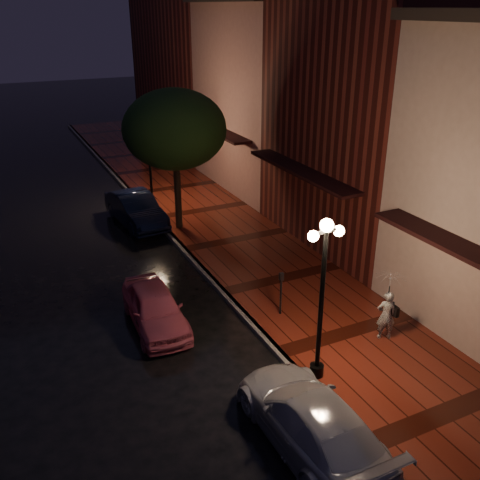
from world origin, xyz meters
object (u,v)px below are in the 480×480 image
navy_car (136,209)px  woman_with_umbrella (389,296)px  streetlamp_near (322,291)px  pink_car (155,308)px  street_tree (175,132)px  streetlamp_far (149,155)px  parking_meter (281,289)px  silver_car (311,421)px

navy_car → woman_with_umbrella: bearing=-77.4°
streetlamp_near → pink_car: streetlamp_near is taller
street_tree → woman_with_umbrella: (2.41, -10.40, -2.73)m
street_tree → navy_car: 4.11m
streetlamp_near → streetlamp_far: 14.00m
streetlamp_far → pink_car: (-2.94, -9.76, -1.98)m
street_tree → parking_meter: bearing=-87.2°
streetlamp_near → street_tree: (0.26, 10.99, 1.64)m
streetlamp_far → navy_car: 2.72m
streetlamp_near → woman_with_umbrella: bearing=12.5°
navy_car → silver_car: (-0.15, -14.28, -0.04)m
street_tree → streetlamp_near: bearing=-91.3°
streetlamp_near → pink_car: 5.52m
pink_car → street_tree: bearing=67.3°
street_tree → parking_meter: 8.63m
silver_car → street_tree: bearing=-97.3°
navy_car → silver_car: navy_car is taller
pink_car → navy_car: size_ratio=0.86×
streetlamp_near → streetlamp_far: (0.00, 14.00, 0.00)m
streetlamp_near → woman_with_umbrella: streetlamp_near is taller
street_tree → silver_car: bearing=-97.1°
street_tree → woman_with_umbrella: street_tree is taller
streetlamp_near → silver_car: streetlamp_near is taller
streetlamp_near → pink_car: bearing=124.7°
woman_with_umbrella → parking_meter: (-2.02, 2.41, -0.52)m
streetlamp_far → parking_meter: size_ratio=3.08×
navy_car → woman_with_umbrella: 12.52m
streetlamp_near → pink_car: size_ratio=1.19×
silver_car → parking_meter: bearing=-112.7°
streetlamp_far → pink_car: size_ratio=1.19×
woman_with_umbrella → parking_meter: 3.19m
streetlamp_far → silver_car: (-1.35, -15.81, -1.94)m
parking_meter → street_tree: bearing=98.5°
street_tree → streetlamp_far: bearing=94.9°
woman_with_umbrella → streetlamp_far: bearing=-55.8°
navy_car → parking_meter: parking_meter is taller
navy_car → silver_car: size_ratio=0.93×
streetlamp_far → street_tree: (0.26, -3.01, 1.64)m
silver_car → parking_meter: parking_meter is taller
navy_car → woman_with_umbrella: woman_with_umbrella is taller
street_tree → silver_car: street_tree is taller
parking_meter → streetlamp_far: bearing=99.0°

